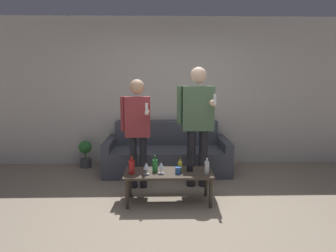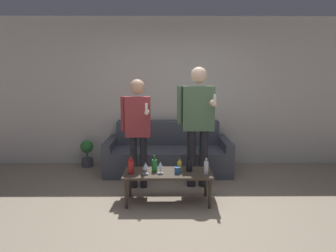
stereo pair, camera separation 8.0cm
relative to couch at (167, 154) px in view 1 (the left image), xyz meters
name	(u,v)px [view 1 (the left image)]	position (x,y,z in m)	size (l,w,h in m)	color
ground_plane	(180,216)	(0.12, -1.78, -0.30)	(16.00, 16.00, 0.00)	gray
wall_back	(172,92)	(0.12, 0.47, 1.05)	(8.00, 0.06, 2.70)	silver
couch	(167,154)	(0.00, 0.00, 0.00)	(2.12, 0.94, 0.84)	#474C56
coffee_table	(169,175)	(-0.01, -1.37, 0.07)	(1.15, 0.49, 0.41)	#3D3328
bottle_orange	(207,167)	(0.48, -1.45, 0.20)	(0.06, 0.06, 0.23)	silver
bottle_green	(132,167)	(-0.48, -1.42, 0.21)	(0.08, 0.08, 0.24)	#B21E1E
bottle_dark	(155,165)	(-0.18, -1.34, 0.20)	(0.07, 0.07, 0.22)	#23752D
bottle_yellow	(180,166)	(0.14, -1.34, 0.18)	(0.06, 0.06, 0.18)	yellow
bottle_red	(190,166)	(0.27, -1.33, 0.18)	(0.08, 0.08, 0.17)	black
wine_glass_near	(161,166)	(-0.10, -1.42, 0.21)	(0.08, 0.08, 0.15)	silver
wine_glass_far	(146,166)	(-0.29, -1.44, 0.21)	(0.08, 0.08, 0.15)	silver
cup_on_table	(178,170)	(0.11, -1.43, 0.15)	(0.08, 0.08, 0.08)	#3366B2
person_standing_left	(137,124)	(-0.44, -0.83, 0.66)	(0.43, 0.40, 1.60)	#232328
person_standing_right	(198,118)	(0.43, -0.78, 0.74)	(0.54, 0.46, 1.78)	#232328
potted_plant	(85,152)	(-1.48, 0.23, -0.03)	(0.23, 0.23, 0.49)	#4C4C51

